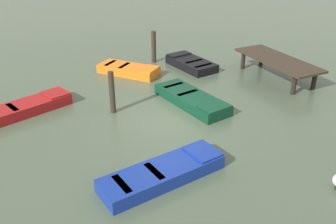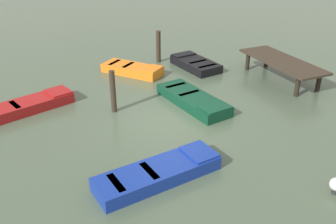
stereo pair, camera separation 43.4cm
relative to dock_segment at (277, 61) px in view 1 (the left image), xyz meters
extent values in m
plane|color=#475642|center=(0.83, -6.51, -0.82)|extent=(80.00, 80.00, 0.00)
cube|color=#33281E|center=(0.00, 0.00, 0.08)|extent=(4.54, 2.12, 0.10)
cylinder|color=black|center=(1.81, 0.38, -0.40)|extent=(0.20, 0.20, 0.85)
cylinder|color=black|center=(1.68, -0.77, -0.40)|extent=(0.20, 0.20, 0.85)
cylinder|color=black|center=(-1.68, 0.77, -0.40)|extent=(0.20, 0.20, 0.85)
cylinder|color=black|center=(-1.81, -0.38, -0.40)|extent=(0.20, 0.20, 0.85)
cube|color=navy|center=(3.70, -8.52, -0.62)|extent=(1.19, 3.64, 0.40)
cube|color=silver|center=(3.70, -8.52, -0.48)|extent=(0.94, 3.09, 0.04)
cube|color=navy|center=(3.66, -7.11, -0.39)|extent=(1.02, 0.82, 0.06)
cube|color=#A4A49F|center=(3.70, -8.79, -0.44)|extent=(0.87, 0.22, 0.04)
cube|color=#A4A49F|center=(3.72, -9.79, -0.44)|extent=(0.87, 0.22, 0.04)
cube|color=black|center=(-3.30, -2.47, -0.62)|extent=(2.75, 1.39, 0.40)
cube|color=gray|center=(-3.30, -2.47, -0.48)|extent=(2.33, 1.09, 0.04)
cube|color=black|center=(-4.36, -2.50, -0.39)|extent=(0.63, 1.20, 0.06)
cube|color=#776E5D|center=(-3.10, -2.46, -0.44)|extent=(0.23, 1.03, 0.04)
cube|color=#776E5D|center=(-2.36, -2.44, -0.44)|extent=(0.23, 1.03, 0.04)
cube|color=#0C3823|center=(0.14, -4.96, -0.62)|extent=(3.54, 1.37, 0.40)
cube|color=maroon|center=(0.14, -4.96, -0.48)|extent=(3.01, 1.08, 0.04)
cube|color=#0C3823|center=(1.50, -4.90, -0.39)|extent=(0.81, 1.14, 0.06)
cube|color=maroon|center=(-0.12, -4.97, -0.44)|extent=(0.24, 0.97, 0.04)
cube|color=maroon|center=(-1.08, -5.00, -0.44)|extent=(0.24, 0.97, 0.04)
cube|color=orange|center=(-4.23, -5.53, -0.62)|extent=(3.08, 2.50, 0.40)
cube|color=black|center=(-4.23, -5.53, -0.48)|extent=(2.57, 2.06, 0.04)
cube|color=orange|center=(-3.26, -4.93, -0.39)|extent=(1.08, 1.21, 0.06)
cube|color=black|center=(-4.41, -5.65, -0.44)|extent=(0.64, 0.86, 0.04)
cube|color=black|center=(-5.10, -6.07, -0.44)|extent=(0.64, 0.86, 0.04)
cube|color=maroon|center=(-2.59, -10.91, -0.62)|extent=(1.76, 3.92, 0.40)
cube|color=black|center=(-2.59, -10.91, -0.48)|extent=(1.42, 3.32, 0.04)
cube|color=maroon|center=(-2.87, -9.46, -0.39)|extent=(1.09, 1.00, 0.06)
cube|color=black|center=(-2.54, -11.19, -0.44)|extent=(0.85, 0.35, 0.04)
cylinder|color=#33281E|center=(-5.08, -3.60, -0.01)|extent=(0.24, 0.24, 1.63)
cylinder|color=#33281E|center=(-0.87, -7.90, 0.00)|extent=(0.21, 0.21, 1.65)
camera|label=1|loc=(10.76, -12.87, 5.50)|focal=39.02mm
camera|label=2|loc=(10.98, -12.50, 5.50)|focal=39.02mm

